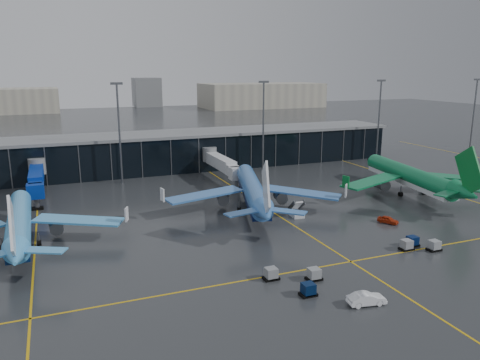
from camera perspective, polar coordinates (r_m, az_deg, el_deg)
name	(u,v)px	position (r m, az deg, el deg)	size (l,w,h in m)	color
ground	(252,238)	(82.03, 1.46, -7.10)	(600.00, 600.00, 0.00)	#282B2D
terminal_pier	(168,151)	(137.95, -8.80, 3.52)	(142.00, 17.00, 10.70)	black
jet_bridges	(36,178)	(116.10, -23.58, 0.25)	(94.00, 27.50, 7.20)	#595B60
flood_masts	(195,126)	(126.51, -5.45, 6.57)	(203.00, 0.50, 25.50)	#595B60
distant_hangars	(168,97)	(350.52, -8.73, 9.99)	(260.00, 71.00, 22.00)	#B2AD99
taxi_lines	(276,214)	(95.12, 4.47, -4.21)	(220.00, 120.00, 0.02)	gold
airliner_arkefly	(18,209)	(85.75, -25.48, -3.20)	(35.21, 40.10, 12.32)	#44A0E1
airliner_klm_near	(253,178)	(97.04, 1.54, 0.26)	(38.12, 43.41, 13.34)	#3971BC
airliner_aer_lingus	(409,165)	(116.37, 19.95, 1.75)	(39.04, 44.46, 13.66)	#0D713F
baggage_carts	(363,260)	(73.42, 14.77, -9.46)	(31.39, 10.27, 1.70)	black
mobile_airstair	(296,213)	(94.06, 6.90, -3.99)	(2.44, 3.36, 3.45)	silver
service_van_red	(388,220)	(93.83, 17.60, -4.64)	(1.59, 3.95, 1.35)	#B42B0D
service_van_white	(366,299)	(62.13, 15.17, -13.80)	(1.70, 4.88, 1.61)	white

